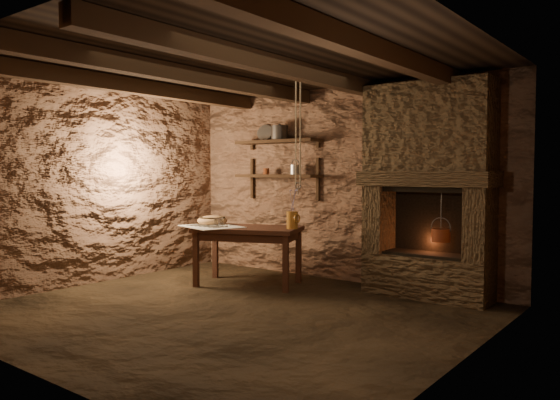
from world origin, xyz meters
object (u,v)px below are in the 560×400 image
Objects in this scene: stoneware_jug at (292,212)px; wooden_bowl at (212,221)px; iron_stockpot at (280,134)px; red_pot at (441,234)px; work_table at (248,254)px.

wooden_bowl is at bearing -167.02° from stoneware_jug.
wooden_bowl is at bearing -120.22° from iron_stockpot.
iron_stockpot is 2.52m from red_pot.
iron_stockpot is (0.46, 0.79, 1.11)m from wooden_bowl.
wooden_bowl is at bearing 160.44° from work_table.
stoneware_jug reaches higher than red_pot.
iron_stockpot reaches higher than stoneware_jug.
iron_stockpot is (-0.12, 0.77, 1.48)m from work_table.
iron_stockpot reaches higher than wooden_bowl.
stoneware_jug is 2.09× the size of iron_stockpot.
work_table is 2.99× the size of stoneware_jug.
work_table is 0.77m from stoneware_jug.
stoneware_jug reaches higher than wooden_bowl.
red_pot is (2.70, 0.67, -0.04)m from wooden_bowl.
work_table is 2.57× the size of red_pot.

